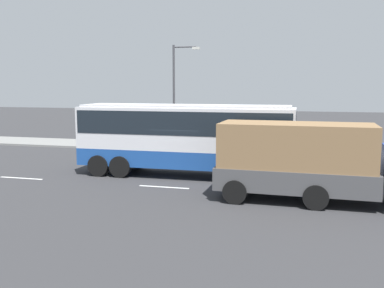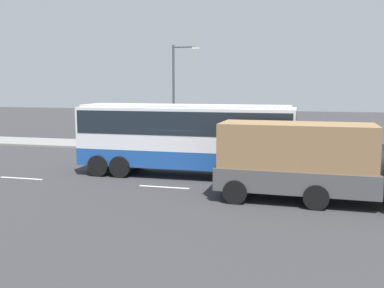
% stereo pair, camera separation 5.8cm
% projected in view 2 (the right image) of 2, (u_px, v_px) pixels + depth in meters
% --- Properties ---
extents(ground_plane, '(120.00, 120.00, 0.00)m').
position_uv_depth(ground_plane, '(181.00, 176.00, 22.40)').
color(ground_plane, '#333335').
extents(sidewalk_curb, '(80.00, 4.00, 0.15)m').
position_uv_depth(sidewalk_curb, '(217.00, 149.00, 31.52)').
color(sidewalk_curb, gray).
rests_on(sidewalk_curb, ground_plane).
extents(lane_centreline, '(27.79, 0.16, 0.01)m').
position_uv_depth(lane_centreline, '(74.00, 181.00, 21.05)').
color(lane_centreline, white).
rests_on(lane_centreline, ground_plane).
extents(coach_bus, '(11.02, 2.78, 3.66)m').
position_uv_depth(coach_bus, '(185.00, 132.00, 22.10)').
color(coach_bus, '#1E4C9E').
rests_on(coach_bus, ground_plane).
extents(cargo_truck, '(8.38, 2.81, 3.14)m').
position_uv_depth(cargo_truck, '(315.00, 160.00, 17.20)').
color(cargo_truck, navy).
rests_on(cargo_truck, ground_plane).
extents(pedestrian_near_curb, '(0.32, 0.32, 1.72)m').
position_uv_depth(pedestrian_near_curb, '(136.00, 133.00, 32.07)').
color(pedestrian_near_curb, '#38334C').
rests_on(pedestrian_near_curb, sidewalk_curb).
extents(street_lamp, '(1.92, 0.24, 7.24)m').
position_uv_depth(street_lamp, '(176.00, 90.00, 30.05)').
color(street_lamp, '#47474C').
rests_on(street_lamp, sidewalk_curb).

